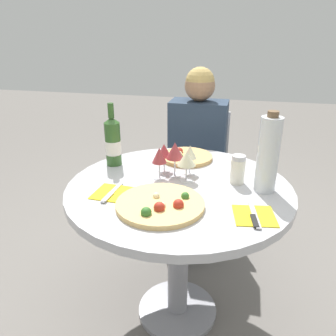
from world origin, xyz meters
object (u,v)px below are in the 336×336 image
Objects in this scene: tall_carafe at (268,155)px; seated_diner at (195,168)px; chair_behind_diner at (198,175)px; dining_table at (179,211)px; wine_bottle at (113,142)px; pizza_large at (161,204)px.

seated_diner is at bearing 120.22° from tall_carafe.
dining_table is at bearing 92.23° from chair_behind_diner.
dining_table is 0.47m from tall_carafe.
tall_carafe is (0.40, -0.68, 0.38)m from seated_diner.
chair_behind_diner is at bearing 115.80° from tall_carafe.
tall_carafe is at bearing 4.86° from dining_table.
chair_behind_diner is at bearing 63.90° from wine_bottle.
chair_behind_diner is at bearing 90.20° from pizza_large.
tall_carafe reaches higher than pizza_large.
dining_table is at bearing 92.67° from seated_diner.
dining_table is 1.15× the size of chair_behind_diner.
chair_behind_diner is 1.04m from tall_carafe.
tall_carafe reaches higher than wine_bottle.
tall_carafe reaches higher than chair_behind_diner.
chair_behind_diner is 2.49× the size of pizza_large.
dining_table is at bearing 82.08° from pizza_large.
dining_table is 0.88m from chair_behind_diner.
dining_table is 0.72m from seated_diner.
tall_carafe is (0.74, -0.13, 0.04)m from wine_bottle.
seated_diner is 0.73m from wine_bottle.
chair_behind_diner is (-0.03, 0.85, -0.19)m from dining_table.
tall_carafe is (0.36, 0.03, 0.30)m from dining_table.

